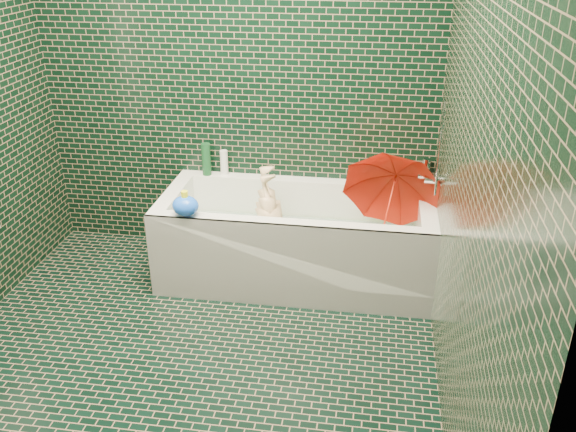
# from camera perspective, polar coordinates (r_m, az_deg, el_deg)

# --- Properties ---
(floor) EXTENTS (2.80, 2.80, 0.00)m
(floor) POSITION_cam_1_polar(r_m,az_deg,el_deg) (3.30, -9.80, -14.00)
(floor) COLOR black
(floor) RESTS_ON ground
(wall_back) EXTENTS (2.80, 0.00, 2.80)m
(wall_back) POSITION_cam_1_polar(r_m,az_deg,el_deg) (3.99, -4.94, 13.44)
(wall_back) COLOR black
(wall_back) RESTS_ON floor
(wall_right) EXTENTS (0.00, 2.80, 2.80)m
(wall_right) POSITION_cam_1_polar(r_m,az_deg,el_deg) (2.56, 16.85, 5.43)
(wall_right) COLOR black
(wall_right) RESTS_ON floor
(bathtub) EXTENTS (1.70, 0.75, 0.55)m
(bathtub) POSITION_cam_1_polar(r_m,az_deg,el_deg) (3.91, 0.75, -3.03)
(bathtub) COLOR white
(bathtub) RESTS_ON floor
(bath_mat) EXTENTS (1.35, 0.47, 0.01)m
(bath_mat) POSITION_cam_1_polar(r_m,az_deg,el_deg) (3.95, 0.78, -3.62)
(bath_mat) COLOR green
(bath_mat) RESTS_ON bathtub
(water) EXTENTS (1.48, 0.53, 0.00)m
(water) POSITION_cam_1_polar(r_m,az_deg,el_deg) (3.88, 0.80, -1.76)
(water) COLOR silver
(water) RESTS_ON bathtub
(faucet) EXTENTS (0.18, 0.19, 0.55)m
(faucet) POSITION_cam_1_polar(r_m,az_deg,el_deg) (3.67, 13.55, 3.90)
(faucet) COLOR silver
(faucet) RESTS_ON wall_right
(child) EXTENTS (0.88, 0.42, 0.30)m
(child) POSITION_cam_1_polar(r_m,az_deg,el_deg) (3.91, -1.24, -1.44)
(child) COLOR #E3BB8D
(child) RESTS_ON bathtub
(umbrella) EXTENTS (0.85, 0.85, 0.92)m
(umbrella) POSITION_cam_1_polar(r_m,az_deg,el_deg) (3.64, 9.49, 1.28)
(umbrella) COLOR red
(umbrella) RESTS_ON bathtub
(soap_bottle_a) EXTENTS (0.13, 0.13, 0.28)m
(soap_bottle_a) POSITION_cam_1_polar(r_m,az_deg,el_deg) (4.02, 11.85, 2.57)
(soap_bottle_a) COLOR white
(soap_bottle_a) RESTS_ON bathtub
(soap_bottle_b) EXTENTS (0.09, 0.09, 0.17)m
(soap_bottle_b) POSITION_cam_1_polar(r_m,az_deg,el_deg) (4.05, 11.50, 2.80)
(soap_bottle_b) COLOR #432079
(soap_bottle_b) RESTS_ON bathtub
(soap_bottle_c) EXTENTS (0.15, 0.15, 0.15)m
(soap_bottle_c) POSITION_cam_1_polar(r_m,az_deg,el_deg) (4.03, 11.81, 2.62)
(soap_bottle_c) COLOR #144622
(soap_bottle_c) RESTS_ON bathtub
(bottle_right_tall) EXTENTS (0.07, 0.07, 0.21)m
(bottle_right_tall) POSITION_cam_1_polar(r_m,az_deg,el_deg) (3.98, 9.35, 4.19)
(bottle_right_tall) COLOR #144622
(bottle_right_tall) RESTS_ON bathtub
(bottle_right_pump) EXTENTS (0.07, 0.07, 0.19)m
(bottle_right_pump) POSITION_cam_1_polar(r_m,az_deg,el_deg) (4.03, 12.76, 3.98)
(bottle_right_pump) COLOR silver
(bottle_right_pump) RESTS_ON bathtub
(bottle_left_tall) EXTENTS (0.06, 0.06, 0.22)m
(bottle_left_tall) POSITION_cam_1_polar(r_m,az_deg,el_deg) (4.15, -7.65, 5.29)
(bottle_left_tall) COLOR #144622
(bottle_left_tall) RESTS_ON bathtub
(bottle_left_short) EXTENTS (0.07, 0.07, 0.17)m
(bottle_left_short) POSITION_cam_1_polar(r_m,az_deg,el_deg) (4.15, -6.00, 5.02)
(bottle_left_short) COLOR white
(bottle_left_short) RESTS_ON bathtub
(rubber_duck) EXTENTS (0.11, 0.09, 0.09)m
(rubber_duck) POSITION_cam_1_polar(r_m,az_deg,el_deg) (4.02, 10.25, 3.37)
(rubber_duck) COLOR #FFFC1A
(rubber_duck) RESTS_ON bathtub
(bath_toy) EXTENTS (0.18, 0.16, 0.15)m
(bath_toy) POSITION_cam_1_polar(r_m,az_deg,el_deg) (3.57, -9.58, 0.97)
(bath_toy) COLOR blue
(bath_toy) RESTS_ON bathtub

